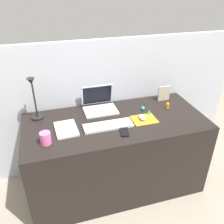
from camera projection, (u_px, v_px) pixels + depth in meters
ground_plane at (115, 182)px, 2.44m from camera, size 6.00×6.00×0.00m
back_wall at (104, 106)px, 2.43m from camera, size 2.77×0.05×1.35m
desk at (116, 154)px, 2.25m from camera, size 1.57×0.71×0.74m
laptop at (99, 103)px, 2.23m from camera, size 0.30×0.25×0.21m
keyboard at (108, 126)px, 1.98m from camera, size 0.41×0.13×0.02m
mousepad at (144, 119)px, 2.08m from camera, size 0.21×0.17×0.00m
mouse at (142, 117)px, 2.08m from camera, size 0.06×0.10×0.03m
cell_phone at (124, 132)px, 1.91m from camera, size 0.09×0.14×0.01m
desk_lamp at (34, 100)px, 1.99m from camera, size 0.11×0.15×0.40m
notebook_pad at (66, 129)px, 1.94m from camera, size 0.18×0.25×0.02m
picture_frame at (164, 93)px, 2.37m from camera, size 0.12×0.02×0.15m
coffee_mug at (45, 138)px, 1.77m from camera, size 0.08×0.08×0.09m
toy_figurine_green at (149, 112)px, 2.15m from camera, size 0.04×0.04×0.05m
toy_figurine_orange at (168, 105)px, 2.24m from camera, size 0.03×0.03×0.06m
toy_figurine_cyan at (143, 108)px, 2.22m from camera, size 0.03×0.03×0.04m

